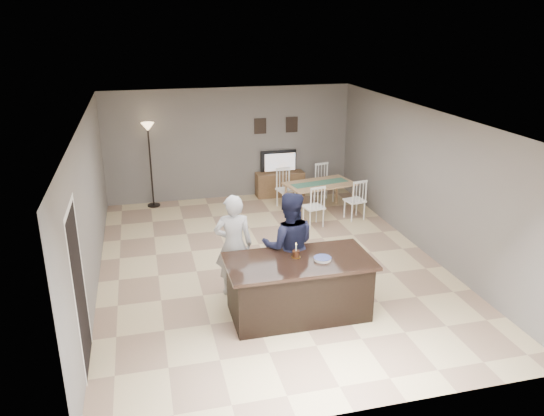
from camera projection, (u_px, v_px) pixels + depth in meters
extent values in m
plane|color=#D3B987|center=(270.00, 263.00, 9.69)|extent=(8.00, 8.00, 0.00)
plane|color=slate|center=(230.00, 144.00, 12.89)|extent=(6.00, 0.00, 6.00)
plane|color=slate|center=(360.00, 308.00, 5.59)|extent=(6.00, 0.00, 6.00)
plane|color=slate|center=(89.00, 208.00, 8.55)|extent=(0.00, 8.00, 8.00)
plane|color=slate|center=(425.00, 181.00, 9.93)|extent=(0.00, 8.00, 8.00)
plane|color=white|center=(269.00, 116.00, 8.78)|extent=(8.00, 8.00, 0.00)
cube|color=black|center=(299.00, 289.00, 7.91)|extent=(2.00, 1.00, 0.85)
cube|color=black|center=(299.00, 261.00, 7.75)|extent=(2.15, 1.10, 0.05)
cube|color=brown|center=(280.00, 184.00, 13.31)|extent=(1.20, 0.40, 0.60)
imported|color=black|center=(279.00, 162.00, 13.18)|extent=(0.91, 0.12, 0.53)
plane|color=orange|center=(280.00, 162.00, 13.11)|extent=(0.78, 0.00, 0.78)
cube|color=black|center=(260.00, 126.00, 12.90)|extent=(0.30, 0.02, 0.38)
cube|color=black|center=(292.00, 125.00, 13.08)|extent=(0.30, 0.02, 0.38)
plane|color=black|center=(80.00, 291.00, 6.55)|extent=(0.00, 2.10, 2.10)
plane|color=white|center=(69.00, 208.00, 6.18)|extent=(0.00, 1.02, 1.02)
imported|color=#B2B3B7|center=(234.00, 245.00, 8.39)|extent=(0.65, 0.47, 1.68)
imported|color=#161932|center=(289.00, 246.00, 8.25)|extent=(0.98, 0.84, 1.76)
cylinder|color=#EDB845|center=(296.00, 257.00, 7.84)|extent=(0.14, 0.14, 0.00)
cylinder|color=#351F0E|center=(296.00, 254.00, 7.82)|extent=(0.11, 0.11, 0.10)
cylinder|color=white|center=(296.00, 248.00, 7.79)|extent=(0.02, 0.02, 0.11)
sphere|color=#FFBF4C|center=(296.00, 244.00, 7.76)|extent=(0.02, 0.02, 0.02)
cylinder|color=white|center=(322.00, 260.00, 7.74)|extent=(0.25, 0.25, 0.01)
cylinder|color=white|center=(322.00, 259.00, 7.74)|extent=(0.25, 0.25, 0.01)
cylinder|color=white|center=(323.00, 258.00, 7.73)|extent=(0.25, 0.25, 0.01)
cylinder|color=navy|center=(323.00, 258.00, 7.73)|extent=(0.26, 0.26, 0.00)
cube|color=tan|center=(320.00, 184.00, 11.99)|extent=(1.65, 1.12, 0.04)
cylinder|color=tan|center=(300.00, 208.00, 11.54)|extent=(0.06, 0.06, 0.67)
cylinder|color=tan|center=(337.00, 191.00, 12.68)|extent=(0.06, 0.06, 0.67)
cube|color=#467E5F|center=(320.00, 183.00, 11.98)|extent=(1.37, 0.57, 0.01)
cube|color=white|center=(314.00, 207.00, 11.31)|extent=(0.46, 0.45, 0.04)
cylinder|color=white|center=(310.00, 220.00, 11.19)|extent=(0.03, 0.03, 0.41)
cylinder|color=white|center=(316.00, 214.00, 11.58)|extent=(0.03, 0.03, 0.41)
cube|color=white|center=(318.00, 188.00, 11.00)|extent=(0.36, 0.09, 0.05)
cube|color=white|center=(355.00, 200.00, 11.72)|extent=(0.46, 0.45, 0.04)
cylinder|color=white|center=(352.00, 213.00, 11.60)|extent=(0.03, 0.03, 0.41)
cylinder|color=white|center=(357.00, 207.00, 11.99)|extent=(0.03, 0.03, 0.41)
cube|color=white|center=(360.00, 182.00, 11.41)|extent=(0.36, 0.09, 0.05)
cube|color=white|center=(286.00, 190.00, 12.44)|extent=(0.46, 0.45, 0.04)
cylinder|color=white|center=(289.00, 196.00, 12.71)|extent=(0.03, 0.03, 0.41)
cylinder|color=white|center=(283.00, 202.00, 12.32)|extent=(0.03, 0.03, 0.41)
cube|color=white|center=(283.00, 169.00, 12.43)|extent=(0.36, 0.09, 0.05)
cube|color=white|center=(325.00, 184.00, 12.85)|extent=(0.46, 0.45, 0.04)
cylinder|color=white|center=(327.00, 190.00, 13.12)|extent=(0.03, 0.03, 0.41)
cylinder|color=white|center=(322.00, 196.00, 12.73)|extent=(0.03, 0.03, 0.41)
cube|color=white|center=(322.00, 164.00, 12.84)|extent=(0.36, 0.09, 0.05)
cylinder|color=black|center=(154.00, 205.00, 12.66)|extent=(0.30, 0.30, 0.03)
cylinder|color=black|center=(151.00, 168.00, 12.34)|extent=(0.04, 0.04, 1.84)
cone|color=#F4C586|center=(148.00, 127.00, 12.02)|extent=(0.30, 0.30, 0.19)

